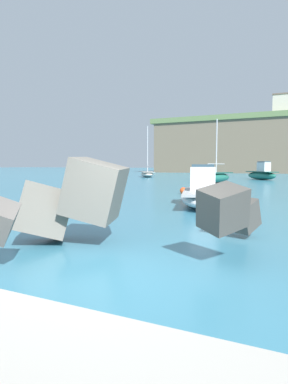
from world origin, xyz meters
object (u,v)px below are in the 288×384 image
(boat_mid_centre, at_px, (214,177))
(boat_far_left, at_px, (147,174))
(mooring_buoy_inner, at_px, (183,191))
(station_building_west, at_px, (283,106))
(boat_far_centre, at_px, (262,174))
(mooring_buoy_middle, at_px, (121,180))
(mooring_buoy_outer, at_px, (31,190))
(boat_mid_right, at_px, (202,193))

(boat_mid_centre, xyz_separation_m, boat_far_left, (-13.62, 12.32, -0.11))
(mooring_buoy_inner, height_order, station_building_west, station_building_west)
(boat_far_centre, bearing_deg, mooring_buoy_middle, -138.02)
(boat_far_centre, xyz_separation_m, mooring_buoy_middle, (-13.50, -12.15, -0.52))
(boat_mid_centre, height_order, mooring_buoy_inner, boat_mid_centre)
(mooring_buoy_inner, relative_size, station_building_west, 0.08)
(mooring_buoy_inner, bearing_deg, boat_mid_centre, 96.64)
(boat_mid_centre, distance_m, mooring_buoy_middle, 10.22)
(boat_far_centre, distance_m, mooring_buoy_outer, 30.32)
(boat_far_left, xyz_separation_m, station_building_west, (16.33, 40.26, 15.33))
(boat_mid_right, relative_size, boat_far_centre, 1.08)
(mooring_buoy_outer, bearing_deg, boat_far_centre, 68.65)
(boat_mid_right, xyz_separation_m, mooring_buoy_inner, (-2.92, 5.59, -0.36))
(boat_mid_centre, height_order, station_building_west, station_building_west)
(station_building_west, bearing_deg, boat_far_centre, -88.97)
(mooring_buoy_outer, xyz_separation_m, station_building_west, (10.28, 70.56, 15.60))
(mooring_buoy_middle, height_order, station_building_west, station_building_west)
(mooring_buoy_middle, bearing_deg, boat_mid_centre, 10.74)
(station_building_west, bearing_deg, mooring_buoy_middle, -103.17)
(mooring_buoy_outer, bearing_deg, boat_mid_centre, 67.17)
(boat_mid_right, height_order, station_building_west, station_building_west)
(boat_mid_centre, xyz_separation_m, mooring_buoy_inner, (1.64, -14.05, -0.38))
(boat_far_centre, distance_m, mooring_buoy_middle, 18.17)
(mooring_buoy_inner, height_order, mooring_buoy_middle, same)
(boat_far_centre, relative_size, mooring_buoy_middle, 11.46)
(boat_mid_right, distance_m, boat_far_left, 36.77)
(boat_far_centre, distance_m, station_building_west, 44.94)
(mooring_buoy_middle, bearing_deg, mooring_buoy_inner, -46.13)
(boat_mid_right, height_order, boat_far_left, boat_far_left)
(mooring_buoy_inner, xyz_separation_m, station_building_west, (1.07, 66.63, 15.60))
(boat_far_centre, height_order, mooring_buoy_inner, boat_far_centre)
(boat_far_left, distance_m, mooring_buoy_outer, 30.91)
(mooring_buoy_inner, bearing_deg, boat_far_centre, 85.70)
(mooring_buoy_inner, distance_m, mooring_buoy_middle, 16.85)
(boat_mid_right, height_order, boat_far_centre, boat_far_centre)
(boat_far_centre, distance_m, mooring_buoy_inner, 24.37)
(boat_mid_right, relative_size, boat_far_left, 0.70)
(mooring_buoy_inner, distance_m, mooring_buoy_outer, 10.01)
(boat_mid_centre, relative_size, boat_far_centre, 1.31)
(boat_mid_centre, distance_m, boat_far_left, 18.37)
(boat_far_left, relative_size, mooring_buoy_inner, 17.65)
(mooring_buoy_outer, height_order, station_building_west, station_building_west)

